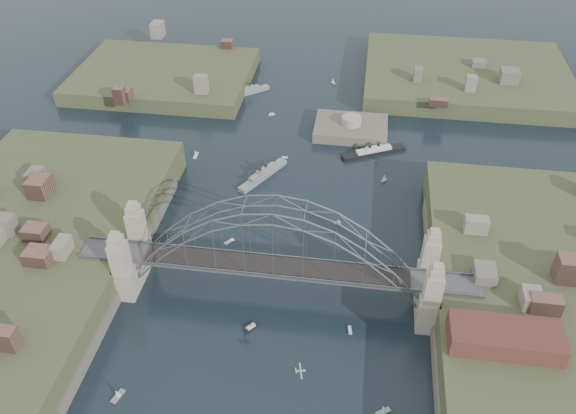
{
  "coord_description": "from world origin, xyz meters",
  "views": [
    {
      "loc": [
        15.03,
        -86.81,
        93.36
      ],
      "look_at": [
        0.0,
        18.0,
        10.0
      ],
      "focal_mm": 36.55,
      "sensor_mm": 36.0,
      "label": 1
    }
  ],
  "objects_px": {
    "naval_cruiser_near": "(263,175)",
    "naval_cruiser_far": "(247,92)",
    "bridge": "(275,252)",
    "ocean_liner": "(374,152)",
    "wharf_shed": "(505,338)",
    "fort_island": "(350,133)"
  },
  "relations": [
    {
      "from": "naval_cruiser_near",
      "to": "naval_cruiser_far",
      "type": "bearing_deg",
      "value": 106.37
    },
    {
      "from": "naval_cruiser_near",
      "to": "naval_cruiser_far",
      "type": "xyz_separation_m",
      "value": [
        -14.01,
        47.7,
        0.01
      ]
    },
    {
      "from": "naval_cruiser_near",
      "to": "naval_cruiser_far",
      "type": "relative_size",
      "value": 1.22
    },
    {
      "from": "bridge",
      "to": "ocean_liner",
      "type": "bearing_deg",
      "value": 71.84
    },
    {
      "from": "naval_cruiser_near",
      "to": "ocean_liner",
      "type": "distance_m",
      "value": 33.86
    },
    {
      "from": "bridge",
      "to": "wharf_shed",
      "type": "height_order",
      "value": "bridge"
    },
    {
      "from": "naval_cruiser_far",
      "to": "fort_island",
      "type": "bearing_deg",
      "value": -29.25
    },
    {
      "from": "naval_cruiser_near",
      "to": "wharf_shed",
      "type": "bearing_deg",
      "value": -46.17
    },
    {
      "from": "naval_cruiser_near",
      "to": "bridge",
      "type": "bearing_deg",
      "value": -76.23
    },
    {
      "from": "fort_island",
      "to": "ocean_liner",
      "type": "bearing_deg",
      "value": -56.77
    },
    {
      "from": "fort_island",
      "to": "wharf_shed",
      "type": "relative_size",
      "value": 1.1
    },
    {
      "from": "wharf_shed",
      "to": "naval_cruiser_near",
      "type": "distance_m",
      "value": 79.18
    },
    {
      "from": "naval_cruiser_near",
      "to": "naval_cruiser_far",
      "type": "distance_m",
      "value": 49.71
    },
    {
      "from": "naval_cruiser_far",
      "to": "ocean_liner",
      "type": "distance_m",
      "value": 54.0
    },
    {
      "from": "bridge",
      "to": "wharf_shed",
      "type": "distance_m",
      "value": 46.23
    },
    {
      "from": "fort_island",
      "to": "naval_cruiser_far",
      "type": "bearing_deg",
      "value": 150.75
    },
    {
      "from": "wharf_shed",
      "to": "naval_cruiser_far",
      "type": "xyz_separation_m",
      "value": [
        -68.49,
        104.43,
        -9.14
      ]
    },
    {
      "from": "naval_cruiser_far",
      "to": "ocean_liner",
      "type": "height_order",
      "value": "naval_cruiser_far"
    },
    {
      "from": "bridge",
      "to": "fort_island",
      "type": "bearing_deg",
      "value": 80.27
    },
    {
      "from": "bridge",
      "to": "naval_cruiser_far",
      "type": "distance_m",
      "value": 94.39
    },
    {
      "from": "bridge",
      "to": "naval_cruiser_far",
      "type": "bearing_deg",
      "value": 105.15
    },
    {
      "from": "naval_cruiser_near",
      "to": "ocean_liner",
      "type": "xyz_separation_m",
      "value": [
        29.78,
        16.11,
        -0.11
      ]
    }
  ]
}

